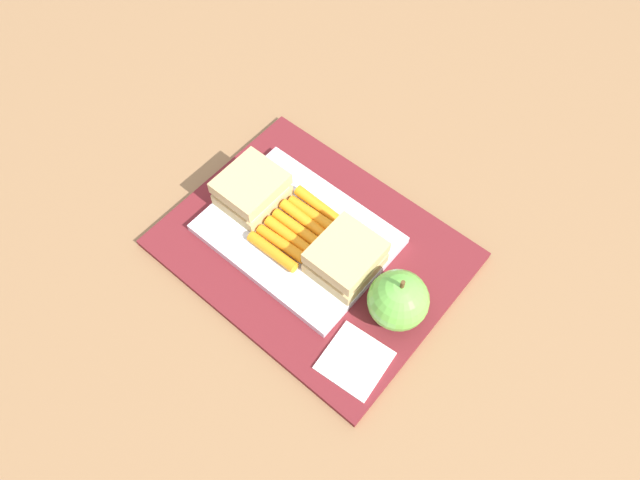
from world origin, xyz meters
TOP-DOWN VIEW (x-y plane):
  - ground_plane at (0.00, 0.00)m, footprint 2.40×2.40m
  - lunchbag_mat at (0.00, 0.00)m, footprint 0.36×0.28m
  - food_tray at (-0.03, 0.00)m, footprint 0.23×0.17m
  - sandwich_half_left at (-0.10, 0.00)m, footprint 0.07×0.08m
  - sandwich_half_right at (0.05, 0.00)m, footprint 0.07×0.08m
  - carrot_sticks_bundle at (-0.03, -0.00)m, footprint 0.08×0.10m
  - apple at (0.13, -0.01)m, footprint 0.07×0.07m
  - paper_napkin at (0.14, -0.08)m, footprint 0.08×0.08m

SIDE VIEW (x-z plane):
  - ground_plane at x=0.00m, z-range 0.00..0.00m
  - lunchbag_mat at x=0.00m, z-range 0.00..0.01m
  - paper_napkin at x=0.14m, z-range 0.01..0.01m
  - food_tray at x=-0.03m, z-range 0.01..0.02m
  - carrot_sticks_bundle at x=-0.03m, z-range 0.02..0.04m
  - sandwich_half_left at x=-0.10m, z-range 0.02..0.07m
  - sandwich_half_right at x=0.05m, z-range 0.02..0.07m
  - apple at x=0.13m, z-range 0.00..0.09m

